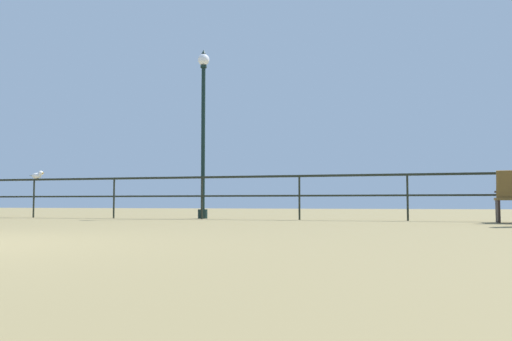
{
  "coord_description": "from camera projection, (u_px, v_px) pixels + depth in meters",
  "views": [
    {
      "loc": [
        4.48,
        -3.34,
        0.38
      ],
      "look_at": [
        1.44,
        7.67,
        1.08
      ],
      "focal_mm": 36.99,
      "sensor_mm": 36.0,
      "label": 1
    }
  ],
  "objects": [
    {
      "name": "lamppost_center",
      "position": [
        203.0,
        121.0,
        12.75
      ],
      "size": [
        0.28,
        0.28,
        4.11
      ],
      "color": "black",
      "rests_on": "ground_plane"
    },
    {
      "name": "seagull_on_rail",
      "position": [
        37.0,
        175.0,
        13.51
      ],
      "size": [
        0.42,
        0.16,
        0.2
      ],
      "color": "white",
      "rests_on": "pier_railing"
    },
    {
      "name": "pier_railing",
      "position": [
        202.0,
        187.0,
        12.29
      ],
      "size": [
        18.47,
        0.05,
        1.0
      ],
      "color": "black",
      "rests_on": "ground_plane"
    }
  ]
}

